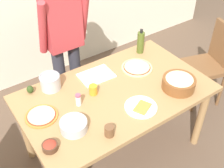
# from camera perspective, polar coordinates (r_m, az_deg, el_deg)

# --- Properties ---
(ground) EXTENTS (8.00, 8.00, 0.00)m
(ground) POSITION_cam_1_polar(r_m,az_deg,el_deg) (2.96, 0.57, -12.73)
(ground) COLOR brown
(dining_table) EXTENTS (1.60, 0.96, 0.76)m
(dining_table) POSITION_cam_1_polar(r_m,az_deg,el_deg) (2.46, 0.66, -3.14)
(dining_table) COLOR #A37A4C
(dining_table) RESTS_ON ground
(person_cook) EXTENTS (0.49, 0.25, 1.62)m
(person_cook) POSITION_cam_1_polar(r_m,az_deg,el_deg) (2.81, -9.63, 9.06)
(person_cook) COLOR #2D2D38
(person_cook) RESTS_ON ground
(chair_wooden_right) EXTENTS (0.50, 0.50, 0.95)m
(chair_wooden_right) POSITION_cam_1_polar(r_m,az_deg,el_deg) (3.33, 19.26, 4.44)
(chair_wooden_right) COLOR brown
(chair_wooden_right) RESTS_ON ground
(pizza_raw_on_board) EXTENTS (0.29, 0.29, 0.02)m
(pizza_raw_on_board) POSITION_cam_1_polar(r_m,az_deg,el_deg) (2.67, 5.01, 3.33)
(pizza_raw_on_board) COLOR beige
(pizza_raw_on_board) RESTS_ON dining_table
(pizza_cooked_on_tray) EXTENTS (0.25, 0.25, 0.02)m
(pizza_cooked_on_tray) POSITION_cam_1_polar(r_m,az_deg,el_deg) (2.25, -13.95, -6.19)
(pizza_cooked_on_tray) COLOR #C67A33
(pizza_cooked_on_tray) RESTS_ON dining_table
(plate_with_slice) EXTENTS (0.26, 0.26, 0.02)m
(plate_with_slice) POSITION_cam_1_polar(r_m,az_deg,el_deg) (2.26, 5.84, -4.61)
(plate_with_slice) COLOR white
(plate_with_slice) RESTS_ON dining_table
(popcorn_bowl) EXTENTS (0.28, 0.28, 0.11)m
(popcorn_bowl) POSITION_cam_1_polar(r_m,az_deg,el_deg) (2.47, 13.25, 0.34)
(popcorn_bowl) COLOR brown
(popcorn_bowl) RESTS_ON dining_table
(mixing_bowl_steel) EXTENTS (0.20, 0.20, 0.08)m
(mixing_bowl_steel) POSITION_cam_1_polar(r_m,az_deg,el_deg) (2.09, -7.68, -8.27)
(mixing_bowl_steel) COLOR #B7B7BC
(mixing_bowl_steel) RESTS_ON dining_table
(small_sauce_bowl) EXTENTS (0.11, 0.11, 0.06)m
(small_sauce_bowl) POSITION_cam_1_polar(r_m,az_deg,el_deg) (2.01, -12.32, -12.03)
(small_sauce_bowl) COLOR #4C2D1E
(small_sauce_bowl) RESTS_ON dining_table
(olive_oil_bottle) EXTENTS (0.07, 0.07, 0.26)m
(olive_oil_bottle) POSITION_cam_1_polar(r_m,az_deg,el_deg) (2.84, 5.74, 8.30)
(olive_oil_bottle) COLOR #47561E
(olive_oil_bottle) RESTS_ON dining_table
(steel_pot) EXTENTS (0.17, 0.17, 0.13)m
(steel_pot) POSITION_cam_1_polar(r_m,az_deg,el_deg) (2.45, -12.26, 0.41)
(steel_pot) COLOR #B7B7BC
(steel_pot) RESTS_ON dining_table
(cup_orange) EXTENTS (0.07, 0.07, 0.08)m
(cup_orange) POSITION_cam_1_polar(r_m,az_deg,el_deg) (2.36, -3.77, -1.15)
(cup_orange) COLOR orange
(cup_orange) RESTS_ON dining_table
(cup_small_brown) EXTENTS (0.07, 0.07, 0.08)m
(cup_small_brown) POSITION_cam_1_polar(r_m,az_deg,el_deg) (2.04, -0.54, -9.37)
(cup_small_brown) COLOR brown
(cup_small_brown) RESTS_ON dining_table
(salt_shaker) EXTENTS (0.04, 0.04, 0.11)m
(salt_shaker) POSITION_cam_1_polar(r_m,az_deg,el_deg) (2.26, -6.75, -3.15)
(salt_shaker) COLOR white
(salt_shaker) RESTS_ON dining_table
(cutting_board_white) EXTENTS (0.31, 0.23, 0.01)m
(cutting_board_white) POSITION_cam_1_polar(r_m,az_deg,el_deg) (2.57, -3.18, 1.72)
(cutting_board_white) COLOR white
(cutting_board_white) RESTS_ON dining_table
(avocado) EXTENTS (0.06, 0.06, 0.07)m
(avocado) POSITION_cam_1_polar(r_m,az_deg,el_deg) (2.47, -16.09, -1.04)
(avocado) COLOR #2D4219
(avocado) RESTS_ON dining_table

